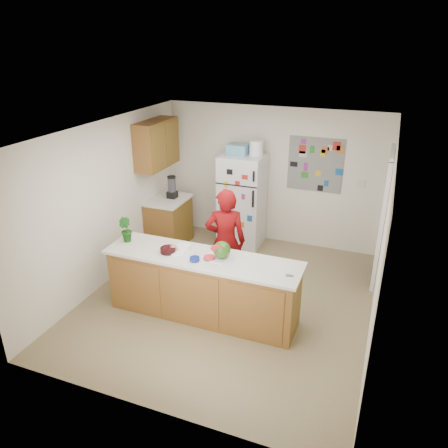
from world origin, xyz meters
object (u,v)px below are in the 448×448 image
at_px(refrigerator, 242,201).
at_px(person, 226,242).
at_px(cherry_bowl, 168,250).
at_px(watermelon, 222,250).

xyz_separation_m(refrigerator, person, (0.31, -1.66, -0.03)).
bearing_deg(cherry_bowl, person, 55.33).
height_order(refrigerator, person, refrigerator).
distance_m(refrigerator, person, 1.69).
xyz_separation_m(watermelon, cherry_bowl, (-0.74, -0.10, -0.09)).
bearing_deg(cherry_bowl, refrigerator, 84.70).
bearing_deg(watermelon, person, 106.96).
relative_size(refrigerator, person, 1.03).
relative_size(person, watermelon, 7.15).
bearing_deg(refrigerator, cherry_bowl, -95.30).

